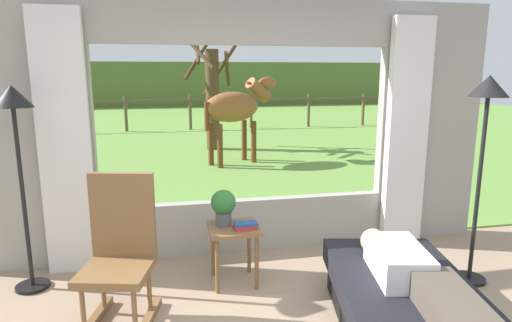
{
  "coord_description": "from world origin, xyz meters",
  "views": [
    {
      "loc": [
        -0.8,
        -2.0,
        1.84
      ],
      "look_at": [
        0.0,
        1.8,
        1.05
      ],
      "focal_mm": 30.53,
      "sensor_mm": 36.0,
      "label": 1
    }
  ],
  "objects_px": {
    "side_table": "(234,237)",
    "horse": "(236,107)",
    "book_stack": "(245,226)",
    "rocking_chair": "(120,252)",
    "recliner_sofa": "(406,312)",
    "floor_lamp_right": "(486,118)",
    "reclining_person": "(413,274)",
    "floor_lamp_left": "(15,127)",
    "potted_plant": "(223,205)",
    "pasture_tree": "(212,93)"
  },
  "relations": [
    {
      "from": "book_stack",
      "to": "pasture_tree",
      "type": "relative_size",
      "value": 0.08
    },
    {
      "from": "floor_lamp_left",
      "to": "pasture_tree",
      "type": "distance_m",
      "value": 7.0
    },
    {
      "from": "pasture_tree",
      "to": "horse",
      "type": "bearing_deg",
      "value": -81.05
    },
    {
      "from": "potted_plant",
      "to": "floor_lamp_right",
      "type": "relative_size",
      "value": 0.18
    },
    {
      "from": "potted_plant",
      "to": "floor_lamp_left",
      "type": "xyz_separation_m",
      "value": [
        -1.66,
        0.19,
        0.71
      ]
    },
    {
      "from": "side_table",
      "to": "floor_lamp_right",
      "type": "relative_size",
      "value": 0.29
    },
    {
      "from": "book_stack",
      "to": "recliner_sofa",
      "type": "bearing_deg",
      "value": -47.97
    },
    {
      "from": "side_table",
      "to": "book_stack",
      "type": "relative_size",
      "value": 2.4
    },
    {
      "from": "side_table",
      "to": "pasture_tree",
      "type": "bearing_deg",
      "value": 85.35
    },
    {
      "from": "pasture_tree",
      "to": "potted_plant",
      "type": "bearing_deg",
      "value": -95.36
    },
    {
      "from": "rocking_chair",
      "to": "side_table",
      "type": "relative_size",
      "value": 2.15
    },
    {
      "from": "horse",
      "to": "book_stack",
      "type": "bearing_deg",
      "value": -35.9
    },
    {
      "from": "potted_plant",
      "to": "horse",
      "type": "distance_m",
      "value": 5.11
    },
    {
      "from": "potted_plant",
      "to": "pasture_tree",
      "type": "xyz_separation_m",
      "value": [
        0.64,
        6.8,
        0.65
      ]
    },
    {
      "from": "recliner_sofa",
      "to": "reclining_person",
      "type": "bearing_deg",
      "value": -78.2
    },
    {
      "from": "rocking_chair",
      "to": "horse",
      "type": "relative_size",
      "value": 0.64
    },
    {
      "from": "book_stack",
      "to": "horse",
      "type": "relative_size",
      "value": 0.12
    },
    {
      "from": "recliner_sofa",
      "to": "floor_lamp_left",
      "type": "relative_size",
      "value": 1.06
    },
    {
      "from": "reclining_person",
      "to": "floor_lamp_left",
      "type": "bearing_deg",
      "value": 164.83
    },
    {
      "from": "recliner_sofa",
      "to": "horse",
      "type": "xyz_separation_m",
      "value": [
        -0.19,
        6.17,
        0.94
      ]
    },
    {
      "from": "book_stack",
      "to": "side_table",
      "type": "bearing_deg",
      "value": 145.08
    },
    {
      "from": "floor_lamp_left",
      "to": "floor_lamp_right",
      "type": "xyz_separation_m",
      "value": [
        3.82,
        -0.66,
        0.06
      ]
    },
    {
      "from": "floor_lamp_right",
      "to": "potted_plant",
      "type": "bearing_deg",
      "value": 167.94
    },
    {
      "from": "rocking_chair",
      "to": "side_table",
      "type": "xyz_separation_m",
      "value": [
        0.91,
        0.43,
        -0.12
      ]
    },
    {
      "from": "side_table",
      "to": "floor_lamp_right",
      "type": "xyz_separation_m",
      "value": [
        2.08,
        -0.4,
        1.05
      ]
    },
    {
      "from": "side_table",
      "to": "horse",
      "type": "xyz_separation_m",
      "value": [
        0.84,
        5.06,
        0.73
      ]
    },
    {
      "from": "reclining_person",
      "to": "rocking_chair",
      "type": "xyz_separation_m",
      "value": [
        -1.94,
        0.73,
        0.02
      ]
    },
    {
      "from": "rocking_chair",
      "to": "recliner_sofa",
      "type": "bearing_deg",
      "value": -5.34
    },
    {
      "from": "potted_plant",
      "to": "floor_lamp_left",
      "type": "bearing_deg",
      "value": 173.36
    },
    {
      "from": "potted_plant",
      "to": "pasture_tree",
      "type": "bearing_deg",
      "value": 84.64
    },
    {
      "from": "reclining_person",
      "to": "recliner_sofa",
      "type": "bearing_deg",
      "value": 101.8
    },
    {
      "from": "recliner_sofa",
      "to": "book_stack",
      "type": "xyz_separation_m",
      "value": [
        -0.94,
        1.04,
        0.33
      ]
    },
    {
      "from": "pasture_tree",
      "to": "book_stack",
      "type": "bearing_deg",
      "value": -93.88
    },
    {
      "from": "book_stack",
      "to": "floor_lamp_right",
      "type": "height_order",
      "value": "floor_lamp_right"
    },
    {
      "from": "side_table",
      "to": "potted_plant",
      "type": "relative_size",
      "value": 1.63
    },
    {
      "from": "floor_lamp_right",
      "to": "recliner_sofa",
      "type": "bearing_deg",
      "value": -146.27
    },
    {
      "from": "side_table",
      "to": "horse",
      "type": "relative_size",
      "value": 0.3
    },
    {
      "from": "book_stack",
      "to": "potted_plant",
      "type": "bearing_deg",
      "value": 144.14
    },
    {
      "from": "floor_lamp_right",
      "to": "floor_lamp_left",
      "type": "bearing_deg",
      "value": 170.27
    },
    {
      "from": "rocking_chair",
      "to": "floor_lamp_left",
      "type": "distance_m",
      "value": 1.37
    },
    {
      "from": "potted_plant",
      "to": "recliner_sofa",
      "type": "bearing_deg",
      "value": -46.42
    },
    {
      "from": "side_table",
      "to": "floor_lamp_right",
      "type": "height_order",
      "value": "floor_lamp_right"
    },
    {
      "from": "reclining_person",
      "to": "floor_lamp_left",
      "type": "relative_size",
      "value": 0.82
    },
    {
      "from": "recliner_sofa",
      "to": "side_table",
      "type": "height_order",
      "value": "side_table"
    },
    {
      "from": "book_stack",
      "to": "floor_lamp_right",
      "type": "bearing_deg",
      "value": -9.68
    },
    {
      "from": "side_table",
      "to": "pasture_tree",
      "type": "height_order",
      "value": "pasture_tree"
    },
    {
      "from": "reclining_person",
      "to": "floor_lamp_right",
      "type": "distance_m",
      "value": 1.61
    },
    {
      "from": "rocking_chair",
      "to": "book_stack",
      "type": "height_order",
      "value": "rocking_chair"
    },
    {
      "from": "recliner_sofa",
      "to": "reclining_person",
      "type": "height_order",
      "value": "reclining_person"
    },
    {
      "from": "horse",
      "to": "pasture_tree",
      "type": "height_order",
      "value": "pasture_tree"
    }
  ]
}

